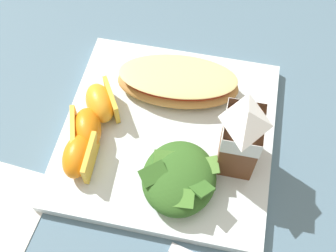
# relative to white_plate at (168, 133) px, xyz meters

# --- Properties ---
(ground) EXTENTS (3.00, 3.00, 0.00)m
(ground) POSITION_rel_white_plate_xyz_m (0.00, 0.00, -0.01)
(ground) COLOR slate
(white_plate) EXTENTS (0.28, 0.28, 0.02)m
(white_plate) POSITION_rel_white_plate_xyz_m (0.00, 0.00, 0.00)
(white_plate) COLOR silver
(white_plate) RESTS_ON ground
(cheesy_pizza_bread) EXTENTS (0.09, 0.18, 0.04)m
(cheesy_pizza_bread) POSITION_rel_white_plate_xyz_m (-0.07, -0.00, 0.03)
(cheesy_pizza_bread) COLOR tan
(cheesy_pizza_bread) RESTS_ON white_plate
(green_salad_pile) EXTENTS (0.10, 0.10, 0.05)m
(green_salad_pile) POSITION_rel_white_plate_xyz_m (0.07, 0.03, 0.03)
(green_salad_pile) COLOR #336023
(green_salad_pile) RESTS_ON white_plate
(milk_carton) EXTENTS (0.06, 0.04, 0.11)m
(milk_carton) POSITION_rel_white_plate_xyz_m (0.02, 0.09, 0.07)
(milk_carton) COLOR brown
(milk_carton) RESTS_ON white_plate
(orange_wedge_front) EXTENTS (0.07, 0.06, 0.04)m
(orange_wedge_front) POSITION_rel_white_plate_xyz_m (-0.01, -0.09, 0.03)
(orange_wedge_front) COLOR orange
(orange_wedge_front) RESTS_ON white_plate
(orange_wedge_middle) EXTENTS (0.07, 0.05, 0.04)m
(orange_wedge_middle) POSITION_rel_white_plate_xyz_m (0.03, -0.10, 0.03)
(orange_wedge_middle) COLOR orange
(orange_wedge_middle) RESTS_ON white_plate
(orange_wedge_rear) EXTENTS (0.06, 0.04, 0.04)m
(orange_wedge_rear) POSITION_rel_white_plate_xyz_m (0.07, -0.10, 0.03)
(orange_wedge_rear) COLOR orange
(orange_wedge_rear) RESTS_ON white_plate
(paper_napkin) EXTENTS (0.12, 0.12, 0.00)m
(paper_napkin) POSITION_rel_white_plate_xyz_m (0.14, -0.19, -0.01)
(paper_napkin) COLOR white
(paper_napkin) RESTS_ON ground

